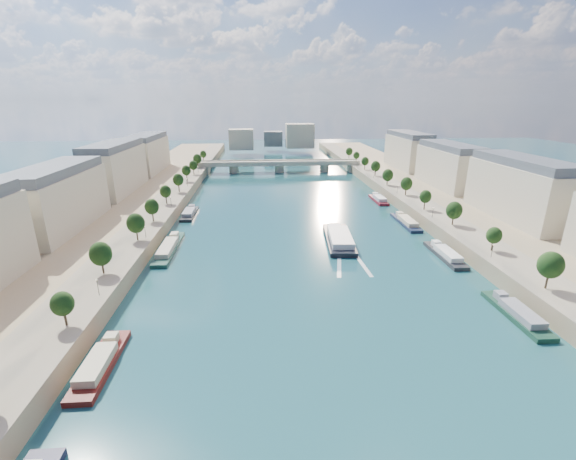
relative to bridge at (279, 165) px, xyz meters
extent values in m
plane|color=#0B3033|center=(0.00, -116.76, -5.08)|extent=(700.00, 700.00, 0.00)
cube|color=#9E8460|center=(-72.00, -116.76, -2.58)|extent=(44.00, 520.00, 5.00)
cube|color=#9E8460|center=(72.00, -116.76, -2.58)|extent=(44.00, 520.00, 5.00)
cube|color=gray|center=(-57.00, -116.76, -0.03)|extent=(14.00, 520.00, 0.10)
cube|color=gray|center=(57.00, -116.76, -0.03)|extent=(14.00, 520.00, 0.10)
cylinder|color=#382B1E|center=(-55.00, -198.76, 1.83)|extent=(0.50, 0.50, 3.82)
ellipsoid|color=black|center=(-55.00, -198.76, 5.42)|extent=(4.80, 4.80, 5.52)
cylinder|color=#382B1E|center=(-55.00, -174.76, 1.83)|extent=(0.50, 0.50, 3.82)
ellipsoid|color=black|center=(-55.00, -174.76, 5.42)|extent=(4.80, 4.80, 5.52)
cylinder|color=#382B1E|center=(-55.00, -150.76, 1.83)|extent=(0.50, 0.50, 3.82)
ellipsoid|color=black|center=(-55.00, -150.76, 5.42)|extent=(4.80, 4.80, 5.52)
cylinder|color=#382B1E|center=(-55.00, -126.76, 1.83)|extent=(0.50, 0.50, 3.82)
ellipsoid|color=black|center=(-55.00, -126.76, 5.42)|extent=(4.80, 4.80, 5.52)
cylinder|color=#382B1E|center=(-55.00, -102.76, 1.83)|extent=(0.50, 0.50, 3.82)
ellipsoid|color=black|center=(-55.00, -102.76, 5.42)|extent=(4.80, 4.80, 5.52)
cylinder|color=#382B1E|center=(-55.00, -78.76, 1.83)|extent=(0.50, 0.50, 3.82)
ellipsoid|color=black|center=(-55.00, -78.76, 5.42)|extent=(4.80, 4.80, 5.52)
cylinder|color=#382B1E|center=(-55.00, -54.76, 1.83)|extent=(0.50, 0.50, 3.82)
ellipsoid|color=black|center=(-55.00, -54.76, 5.42)|extent=(4.80, 4.80, 5.52)
cylinder|color=#382B1E|center=(-55.00, -30.76, 1.83)|extent=(0.50, 0.50, 3.82)
ellipsoid|color=black|center=(-55.00, -30.76, 5.42)|extent=(4.80, 4.80, 5.52)
cylinder|color=#382B1E|center=(-55.00, -6.76, 1.83)|extent=(0.50, 0.50, 3.82)
ellipsoid|color=black|center=(-55.00, -6.76, 5.42)|extent=(4.80, 4.80, 5.52)
cylinder|color=#382B1E|center=(-55.00, 17.24, 1.83)|extent=(0.50, 0.50, 3.82)
ellipsoid|color=black|center=(-55.00, 17.24, 5.42)|extent=(4.80, 4.80, 5.52)
cylinder|color=#382B1E|center=(55.00, -190.76, 1.83)|extent=(0.50, 0.50, 3.82)
ellipsoid|color=black|center=(55.00, -190.76, 5.42)|extent=(4.80, 4.80, 5.52)
cylinder|color=#382B1E|center=(55.00, -166.76, 1.83)|extent=(0.50, 0.50, 3.82)
ellipsoid|color=black|center=(55.00, -166.76, 5.42)|extent=(4.80, 4.80, 5.52)
cylinder|color=#382B1E|center=(55.00, -142.76, 1.83)|extent=(0.50, 0.50, 3.82)
ellipsoid|color=black|center=(55.00, -142.76, 5.42)|extent=(4.80, 4.80, 5.52)
cylinder|color=#382B1E|center=(55.00, -118.76, 1.83)|extent=(0.50, 0.50, 3.82)
ellipsoid|color=black|center=(55.00, -118.76, 5.42)|extent=(4.80, 4.80, 5.52)
cylinder|color=#382B1E|center=(55.00, -94.76, 1.83)|extent=(0.50, 0.50, 3.82)
ellipsoid|color=black|center=(55.00, -94.76, 5.42)|extent=(4.80, 4.80, 5.52)
cylinder|color=#382B1E|center=(55.00, -70.76, 1.83)|extent=(0.50, 0.50, 3.82)
ellipsoid|color=black|center=(55.00, -70.76, 5.42)|extent=(4.80, 4.80, 5.52)
cylinder|color=#382B1E|center=(55.00, -46.76, 1.83)|extent=(0.50, 0.50, 3.82)
ellipsoid|color=black|center=(55.00, -46.76, 5.42)|extent=(4.80, 4.80, 5.52)
cylinder|color=#382B1E|center=(55.00, -22.76, 1.83)|extent=(0.50, 0.50, 3.82)
ellipsoid|color=black|center=(55.00, -22.76, 5.42)|extent=(4.80, 4.80, 5.52)
cylinder|color=#382B1E|center=(55.00, 1.24, 1.83)|extent=(0.50, 0.50, 3.82)
ellipsoid|color=black|center=(55.00, 1.24, 5.42)|extent=(4.80, 4.80, 5.52)
cylinder|color=#382B1E|center=(55.00, 25.24, 1.83)|extent=(0.50, 0.50, 3.82)
ellipsoid|color=black|center=(55.00, 25.24, 5.42)|extent=(4.80, 4.80, 5.52)
cylinder|color=black|center=(-52.50, -186.76, 1.92)|extent=(0.14, 0.14, 4.00)
sphere|color=#FFE5B2|center=(-52.50, -186.76, 4.02)|extent=(0.36, 0.36, 0.36)
cylinder|color=black|center=(-52.50, -146.76, 1.92)|extent=(0.14, 0.14, 4.00)
sphere|color=#FFE5B2|center=(-52.50, -146.76, 4.02)|extent=(0.36, 0.36, 0.36)
cylinder|color=black|center=(-52.50, -106.76, 1.92)|extent=(0.14, 0.14, 4.00)
sphere|color=#FFE5B2|center=(-52.50, -106.76, 4.02)|extent=(0.36, 0.36, 0.36)
cylinder|color=black|center=(-52.50, -66.76, 1.92)|extent=(0.14, 0.14, 4.00)
sphere|color=#FFE5B2|center=(-52.50, -66.76, 4.02)|extent=(0.36, 0.36, 0.36)
cylinder|color=black|center=(-52.50, -26.76, 1.92)|extent=(0.14, 0.14, 4.00)
sphere|color=#FFE5B2|center=(-52.50, -26.76, 4.02)|extent=(0.36, 0.36, 0.36)
cylinder|color=black|center=(52.50, -171.76, 1.92)|extent=(0.14, 0.14, 4.00)
sphere|color=#FFE5B2|center=(52.50, -171.76, 4.02)|extent=(0.36, 0.36, 0.36)
cylinder|color=black|center=(52.50, -131.76, 1.92)|extent=(0.14, 0.14, 4.00)
sphere|color=#FFE5B2|center=(52.50, -131.76, 4.02)|extent=(0.36, 0.36, 0.36)
cylinder|color=black|center=(52.50, -91.76, 1.92)|extent=(0.14, 0.14, 4.00)
sphere|color=#FFE5B2|center=(52.50, -91.76, 4.02)|extent=(0.36, 0.36, 0.36)
cylinder|color=black|center=(52.50, -51.76, 1.92)|extent=(0.14, 0.14, 4.00)
sphere|color=#FFE5B2|center=(52.50, -51.76, 4.02)|extent=(0.36, 0.36, 0.36)
cylinder|color=black|center=(52.50, -11.76, 1.92)|extent=(0.14, 0.14, 4.00)
sphere|color=#FFE5B2|center=(52.50, -11.76, 4.02)|extent=(0.36, 0.36, 0.36)
cube|color=beige|center=(-85.00, -133.76, 9.92)|extent=(16.00, 52.00, 20.00)
cube|color=#474C54|center=(-85.00, -133.76, 21.52)|extent=(14.72, 50.44, 3.20)
cube|color=beige|center=(-85.00, -75.76, 9.92)|extent=(16.00, 52.00, 20.00)
cube|color=#474C54|center=(-85.00, -75.76, 21.52)|extent=(14.72, 50.44, 3.20)
cube|color=beige|center=(-85.00, -17.76, 9.92)|extent=(16.00, 52.00, 20.00)
cube|color=#474C54|center=(-85.00, -17.76, 21.52)|extent=(14.72, 50.44, 3.20)
cube|color=beige|center=(85.00, -133.76, 9.92)|extent=(16.00, 52.00, 20.00)
cube|color=#474C54|center=(85.00, -133.76, 21.52)|extent=(14.72, 50.44, 3.20)
cube|color=beige|center=(85.00, -75.76, 9.92)|extent=(16.00, 52.00, 20.00)
cube|color=#474C54|center=(85.00, -75.76, 21.52)|extent=(14.72, 50.44, 3.20)
cube|color=beige|center=(85.00, -17.76, 9.92)|extent=(16.00, 52.00, 20.00)
cube|color=#474C54|center=(85.00, -17.76, 21.52)|extent=(14.72, 50.44, 3.20)
cube|color=beige|center=(-30.00, 93.24, 8.92)|extent=(22.00, 18.00, 18.00)
cube|color=beige|center=(25.00, 103.24, 10.92)|extent=(26.00, 20.00, 22.00)
cube|color=#474C54|center=(0.00, 118.24, 6.92)|extent=(18.00, 16.00, 14.00)
cube|color=#C1B79E|center=(0.00, 0.00, 1.12)|extent=(112.00, 11.00, 2.20)
cube|color=#C1B79E|center=(0.00, -5.00, 2.62)|extent=(112.00, 0.80, 0.90)
cube|color=#C1B79E|center=(0.00, 5.00, 2.62)|extent=(112.00, 0.80, 0.90)
cylinder|color=#C1B79E|center=(-32.00, 0.00, -2.58)|extent=(6.40, 6.40, 5.00)
cylinder|color=#C1B79E|center=(0.00, 0.00, -2.58)|extent=(6.40, 6.40, 5.00)
cylinder|color=#C1B79E|center=(32.00, 0.00, -2.58)|extent=(6.40, 6.40, 5.00)
cube|color=#C1B79E|center=(-52.00, 0.00, -2.58)|extent=(6.00, 12.00, 5.00)
cube|color=#C1B79E|center=(52.00, 0.00, -2.58)|extent=(6.00, 12.00, 5.00)
cube|color=black|center=(13.81, -141.68, -4.57)|extent=(11.51, 31.94, 2.24)
cube|color=white|center=(13.81, -144.18, -2.44)|extent=(9.00, 20.89, 2.01)
cube|color=white|center=(13.81, -132.29, -2.55)|extent=(4.77, 4.11, 1.80)
cube|color=silver|center=(10.61, -158.68, -5.06)|extent=(6.47, 25.70, 0.04)
cube|color=silver|center=(17.01, -158.68, -5.06)|extent=(2.22, 26.03, 0.04)
cube|color=maroon|center=(-45.50, -206.46, -4.78)|extent=(5.00, 20.88, 1.80)
cube|color=#C6BA95|center=(-45.50, -208.13, -3.08)|extent=(4.10, 11.49, 1.60)
cube|color=#C6BA95|center=(-45.50, -200.19, -2.98)|extent=(2.50, 2.51, 1.80)
cube|color=#1C473A|center=(-45.50, -145.81, -4.78)|extent=(5.00, 30.78, 1.80)
cube|color=beige|center=(-45.50, -148.27, -3.08)|extent=(4.10, 16.93, 1.60)
cube|color=beige|center=(-45.50, -136.57, -2.98)|extent=(2.50, 3.69, 1.80)
cube|color=#272729|center=(-45.50, -104.04, -4.78)|extent=(5.00, 21.54, 1.80)
cube|color=gray|center=(-45.50, -105.77, -3.08)|extent=(4.10, 11.85, 1.60)
cube|color=gray|center=(-45.50, -97.58, -2.98)|extent=(2.50, 2.59, 1.80)
cube|color=#183E2C|center=(45.50, -195.14, -4.78)|extent=(5.00, 21.66, 1.80)
cube|color=gray|center=(45.50, -196.87, -3.08)|extent=(4.10, 11.91, 1.60)
cube|color=gray|center=(45.50, -188.64, -2.98)|extent=(2.50, 2.60, 1.80)
cube|color=#2B2B2E|center=(45.50, -158.54, -4.78)|extent=(5.00, 22.78, 1.80)
cube|color=white|center=(45.50, -160.36, -3.08)|extent=(4.10, 12.53, 1.60)
cube|color=white|center=(45.50, -151.70, -2.98)|extent=(2.50, 2.73, 1.80)
cube|color=#1C253E|center=(45.50, -123.36, -4.78)|extent=(5.00, 24.53, 1.80)
cube|color=beige|center=(45.50, -125.32, -3.08)|extent=(4.10, 13.49, 1.60)
cube|color=beige|center=(45.50, -116.00, -2.98)|extent=(2.50, 2.94, 1.80)
cube|color=maroon|center=(45.50, -85.80, -4.78)|extent=(5.00, 19.61, 1.80)
cube|color=silver|center=(45.50, -87.37, -3.08)|extent=(4.10, 10.79, 1.60)
cube|color=silver|center=(45.50, -79.92, -2.98)|extent=(2.50, 2.35, 1.80)
camera|label=1|loc=(-14.25, -270.48, 43.65)|focal=24.00mm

